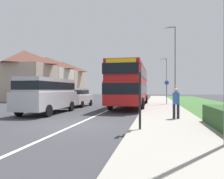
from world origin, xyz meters
name	(u,v)px	position (x,y,z in m)	size (l,w,h in m)	color
ground_plane	(76,125)	(0.00, 0.00, 0.00)	(120.00, 120.00, 0.00)	#38383D
lane_marking_centre	(111,109)	(0.00, 8.00, 0.00)	(0.14, 60.00, 0.01)	silver
pavement_near_side	(165,112)	(4.20, 6.00, 0.06)	(3.20, 68.00, 0.12)	#9E998E
double_decker_bus	(131,84)	(1.34, 10.35, 2.14)	(2.80, 11.54, 3.70)	red
parked_van_silver	(48,93)	(-3.50, 3.95, 1.38)	(2.11, 5.57, 2.33)	#B7B7BC
parked_car_white	(78,97)	(-3.57, 9.70, 0.94)	(1.89, 4.09, 1.72)	silver
pedestrian_at_stop	(176,102)	(4.60, 2.11, 0.98)	(0.34, 0.34, 1.67)	#23232D
bus_stop_sign	(140,91)	(3.00, -1.15, 1.54)	(0.09, 0.52, 2.60)	black
cycle_route_sign	(167,91)	(4.72, 13.49, 1.43)	(0.44, 0.08, 2.52)	slate
street_lamp_mid	(174,60)	(5.50, 14.00, 4.66)	(1.14, 0.20, 8.20)	slate
street_lamp_far	(166,75)	(5.45, 30.84, 4.17)	(1.14, 0.20, 7.24)	slate
house_terrace_far_side	(47,78)	(-14.28, 23.52, 3.52)	(7.38, 18.56, 7.04)	tan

